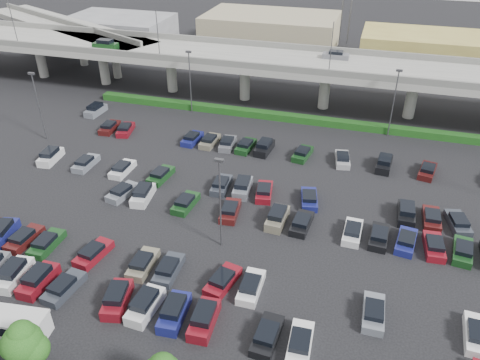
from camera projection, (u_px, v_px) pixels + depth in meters
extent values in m
plane|color=black|center=(243.00, 204.00, 55.56)|extent=(280.00, 280.00, 0.00)
cube|color=gray|center=(297.00, 64.00, 77.91)|extent=(150.00, 13.00, 1.10)
cube|color=slate|center=(290.00, 69.00, 72.25)|extent=(150.00, 0.50, 1.00)
cube|color=slate|center=(304.00, 47.00, 82.46)|extent=(150.00, 0.50, 1.00)
cylinder|color=gray|center=(41.00, 60.00, 92.38)|extent=(1.80, 1.80, 6.70)
cube|color=slate|center=(37.00, 44.00, 90.73)|extent=(2.60, 9.75, 0.50)
cylinder|color=gray|center=(104.00, 67.00, 88.96)|extent=(1.80, 1.80, 6.70)
cube|color=slate|center=(101.00, 50.00, 87.32)|extent=(2.60, 9.75, 0.50)
cylinder|color=gray|center=(171.00, 74.00, 85.55)|extent=(1.80, 1.80, 6.70)
cube|color=slate|center=(170.00, 56.00, 83.91)|extent=(2.60, 9.75, 0.50)
cylinder|color=gray|center=(245.00, 81.00, 82.14)|extent=(1.80, 1.80, 6.70)
cube|color=slate|center=(245.00, 63.00, 80.49)|extent=(2.60, 9.75, 0.50)
cylinder|color=gray|center=(325.00, 89.00, 78.73)|extent=(1.80, 1.80, 6.70)
cube|color=slate|center=(326.00, 71.00, 77.08)|extent=(2.60, 9.75, 0.50)
cylinder|color=gray|center=(412.00, 98.00, 75.32)|extent=(1.80, 1.80, 6.70)
cube|color=slate|center=(415.00, 79.00, 73.67)|extent=(2.60, 9.75, 0.50)
cube|color=#17401A|center=(106.00, 46.00, 83.18)|extent=(4.40, 1.82, 1.05)
cube|color=black|center=(105.00, 41.00, 82.75)|extent=(2.60, 1.60, 0.65)
cube|color=slate|center=(336.00, 56.00, 78.39)|extent=(4.40, 1.82, 0.82)
cube|color=black|center=(336.00, 52.00, 78.06)|extent=(2.30, 1.60, 0.50)
cylinder|color=#46474B|center=(13.00, 24.00, 82.73)|extent=(0.14, 0.14, 8.00)
cylinder|color=#46474B|center=(158.00, 35.00, 75.91)|extent=(0.14, 0.14, 8.00)
cylinder|color=#46474B|center=(331.00, 49.00, 69.08)|extent=(0.14, 0.14, 8.00)
cube|color=gray|center=(66.00, 27.00, 99.57)|extent=(50.93, 30.13, 1.10)
cube|color=slate|center=(65.00, 22.00, 99.02)|extent=(47.34, 22.43, 1.00)
cylinder|color=gray|center=(26.00, 31.00, 112.36)|extent=(1.60, 1.60, 6.70)
cylinder|color=gray|center=(52.00, 39.00, 105.57)|extent=(1.60, 1.60, 6.70)
cylinder|color=gray|center=(82.00, 49.00, 98.78)|extent=(1.60, 1.60, 6.70)
cylinder|color=gray|center=(116.00, 61.00, 91.98)|extent=(1.60, 1.60, 6.70)
cube|color=#184313|center=(286.00, 117.00, 75.69)|extent=(66.00, 1.60, 1.10)
sphere|color=#164913|center=(23.00, 343.00, 34.20)|extent=(3.04, 3.04, 3.04)
sphere|color=#164913|center=(34.00, 349.00, 34.39)|extent=(2.39, 2.39, 2.39)
sphere|color=#164913|center=(16.00, 345.00, 34.45)|extent=(2.39, 2.39, 2.39)
sphere|color=#164913|center=(21.00, 334.00, 33.83)|extent=(2.06, 2.06, 2.06)
cube|color=silver|center=(7.00, 325.00, 38.64)|extent=(7.08, 3.10, 2.00)
cube|color=black|center=(5.00, 321.00, 38.39)|extent=(6.14, 3.04, 0.90)
cube|color=silver|center=(3.00, 316.00, 38.06)|extent=(7.18, 3.21, 0.24)
cube|color=white|center=(14.00, 275.00, 44.37)|extent=(2.31, 4.58, 1.05)
cube|color=black|center=(12.00, 269.00, 43.94)|extent=(1.89, 2.77, 0.65)
cube|color=maroon|center=(39.00, 281.00, 43.70)|extent=(1.83, 4.40, 1.05)
cube|color=black|center=(37.00, 274.00, 43.27)|extent=(1.61, 2.60, 0.65)
cube|color=#30353F|center=(64.00, 288.00, 43.09)|extent=(2.28, 4.57, 0.82)
cube|color=black|center=(62.00, 284.00, 42.60)|extent=(1.84, 2.46, 0.50)
cube|color=maroon|center=(117.00, 300.00, 41.69)|extent=(2.72, 4.69, 1.05)
cube|color=black|center=(116.00, 293.00, 41.26)|extent=(2.12, 2.88, 0.65)
cube|color=white|center=(145.00, 306.00, 41.02)|extent=(2.05, 4.49, 1.05)
cube|color=black|center=(144.00, 300.00, 40.59)|extent=(1.74, 2.68, 0.65)
cube|color=navy|center=(174.00, 313.00, 40.35)|extent=(2.14, 4.52, 1.05)
cube|color=black|center=(174.00, 306.00, 39.92)|extent=(1.79, 2.71, 0.65)
cube|color=maroon|center=(204.00, 320.00, 39.68)|extent=(2.05, 4.49, 1.05)
cube|color=black|center=(204.00, 313.00, 39.25)|extent=(1.74, 2.68, 0.65)
cube|color=black|center=(267.00, 336.00, 38.40)|extent=(2.05, 4.49, 0.82)
cube|color=black|center=(267.00, 333.00, 37.91)|extent=(1.72, 2.38, 0.50)
cube|color=white|center=(300.00, 344.00, 37.73)|extent=(2.00, 4.47, 0.82)
cube|color=black|center=(300.00, 341.00, 37.24)|extent=(1.69, 2.36, 0.50)
cube|color=navy|center=(3.00, 234.00, 49.80)|extent=(2.71, 4.69, 1.05)
cube|color=black|center=(1.00, 227.00, 49.37)|extent=(2.11, 2.88, 0.65)
cube|color=#451212|center=(25.00, 239.00, 49.19)|extent=(2.02, 4.48, 0.82)
cube|color=black|center=(22.00, 235.00, 48.70)|extent=(1.71, 2.37, 0.50)
cube|color=#17401A|center=(47.00, 244.00, 48.52)|extent=(1.90, 4.43, 0.82)
cube|color=black|center=(44.00, 240.00, 48.02)|extent=(1.65, 2.33, 0.50)
cube|color=maroon|center=(94.00, 254.00, 47.18)|extent=(2.44, 4.62, 0.82)
cube|color=black|center=(92.00, 250.00, 46.69)|extent=(1.92, 2.51, 0.50)
cube|color=#756F5C|center=(143.00, 264.00, 45.84)|extent=(1.97, 4.46, 0.82)
cube|color=black|center=(141.00, 261.00, 45.34)|extent=(1.68, 2.36, 0.50)
cube|color=#30353F|center=(169.00, 270.00, 45.17)|extent=(1.96, 4.46, 0.82)
cube|color=black|center=(167.00, 266.00, 44.67)|extent=(1.68, 2.35, 0.50)
cube|color=maroon|center=(223.00, 281.00, 43.83)|extent=(2.70, 4.68, 0.82)
cube|color=black|center=(222.00, 278.00, 43.34)|extent=(2.05, 2.58, 0.50)
cube|color=white|center=(251.00, 287.00, 43.16)|extent=(1.87, 4.42, 0.82)
cube|color=black|center=(251.00, 284.00, 42.66)|extent=(1.63, 2.32, 0.50)
cube|color=slate|center=(373.00, 313.00, 40.47)|extent=(1.89, 4.43, 0.82)
cube|color=black|center=(374.00, 310.00, 39.98)|extent=(1.64, 2.33, 0.50)
cube|color=white|center=(476.00, 335.00, 38.46)|extent=(2.08, 4.50, 0.82)
cube|color=black|center=(479.00, 332.00, 37.97)|extent=(1.74, 2.39, 0.50)
cube|color=slate|center=(123.00, 193.00, 56.83)|extent=(2.67, 4.68, 0.82)
cube|color=black|center=(121.00, 189.00, 56.34)|extent=(2.03, 2.58, 0.50)
cube|color=white|center=(143.00, 195.00, 56.10)|extent=(2.35, 4.59, 1.05)
cube|color=black|center=(142.00, 190.00, 55.67)|extent=(1.91, 2.78, 0.65)
cube|color=#17401A|center=(186.00, 204.00, 54.82)|extent=(2.13, 4.52, 0.82)
cube|color=black|center=(185.00, 200.00, 54.33)|extent=(1.76, 2.41, 0.50)
cube|color=#451212|center=(230.00, 211.00, 53.48)|extent=(2.27, 4.57, 0.82)
cube|color=black|center=(230.00, 208.00, 52.99)|extent=(1.83, 2.45, 0.50)
cube|color=#756F5C|center=(277.00, 219.00, 52.08)|extent=(2.04, 4.49, 1.05)
cube|color=black|center=(278.00, 213.00, 51.65)|extent=(1.73, 2.68, 0.65)
cube|color=black|center=(302.00, 224.00, 51.47)|extent=(2.17, 4.53, 0.82)
cube|color=black|center=(302.00, 220.00, 50.98)|extent=(1.78, 2.42, 0.50)
cube|color=white|center=(352.00, 233.00, 50.13)|extent=(1.96, 4.46, 0.82)
cube|color=black|center=(353.00, 229.00, 49.64)|extent=(1.67, 2.35, 0.50)
cube|color=black|center=(379.00, 237.00, 49.46)|extent=(2.07, 4.50, 0.82)
cube|color=black|center=(380.00, 234.00, 48.97)|extent=(1.73, 2.39, 0.50)
cube|color=navy|center=(406.00, 242.00, 48.79)|extent=(2.41, 4.61, 0.82)
cube|color=black|center=(407.00, 238.00, 48.30)|extent=(1.90, 2.50, 0.50)
cube|color=maroon|center=(434.00, 247.00, 48.12)|extent=(2.15, 4.53, 0.82)
cube|color=black|center=(435.00, 243.00, 47.63)|extent=(1.77, 2.42, 0.50)
cube|color=#17401A|center=(462.00, 252.00, 47.45)|extent=(2.35, 4.59, 0.82)
cube|color=black|center=(464.00, 248.00, 46.96)|extent=(1.88, 2.48, 0.50)
cube|color=white|center=(51.00, 157.00, 64.21)|extent=(2.34, 4.59, 1.05)
cube|color=black|center=(50.00, 152.00, 63.78)|extent=(1.90, 2.77, 0.65)
cube|color=slate|center=(86.00, 164.00, 62.93)|extent=(1.83, 4.41, 0.82)
cube|color=black|center=(84.00, 160.00, 62.44)|extent=(1.61, 2.30, 0.50)
cube|color=white|center=(123.00, 170.00, 61.59)|extent=(1.88, 4.42, 0.82)
cube|color=black|center=(121.00, 166.00, 61.10)|extent=(1.63, 2.32, 0.50)
cube|color=#17401A|center=(161.00, 176.00, 60.25)|extent=(2.25, 4.56, 0.82)
cube|color=black|center=(160.00, 172.00, 59.76)|extent=(1.82, 2.45, 0.50)
cube|color=#30353F|center=(221.00, 185.00, 58.24)|extent=(2.03, 4.48, 0.82)
cube|color=black|center=(221.00, 182.00, 57.74)|extent=(1.71, 2.37, 0.50)
cube|color=slate|center=(243.00, 188.00, 57.51)|extent=(2.20, 4.54, 1.05)
cube|color=black|center=(243.00, 182.00, 57.08)|extent=(1.83, 2.73, 0.65)
cube|color=maroon|center=(264.00, 192.00, 56.90)|extent=(2.49, 4.63, 0.82)
cube|color=black|center=(264.00, 189.00, 56.41)|extent=(1.95, 2.52, 0.50)
cube|color=navy|center=(309.00, 199.00, 55.56)|extent=(2.67, 4.68, 0.82)
cube|color=black|center=(309.00, 196.00, 55.07)|extent=(2.03, 2.58, 0.50)
cube|color=black|center=(406.00, 214.00, 52.81)|extent=(1.89, 4.43, 1.05)
cube|color=black|center=(407.00, 208.00, 52.39)|extent=(1.64, 2.62, 0.65)
cube|color=#451212|center=(431.00, 219.00, 52.20)|extent=(1.87, 4.42, 0.82)
cube|color=black|center=(433.00, 216.00, 51.71)|extent=(1.63, 2.32, 0.50)
cube|color=#30353F|center=(458.00, 223.00, 51.53)|extent=(2.74, 4.69, 0.82)
cube|color=black|center=(459.00, 220.00, 51.05)|extent=(2.07, 2.60, 0.50)
cube|color=#451212|center=(110.00, 128.00, 72.59)|extent=(2.13, 4.52, 0.82)
cube|color=black|center=(109.00, 125.00, 72.09)|extent=(1.76, 2.41, 0.50)
cube|color=maroon|center=(126.00, 130.00, 71.91)|extent=(2.71, 4.69, 0.82)
cube|color=black|center=(125.00, 127.00, 71.43)|extent=(2.05, 2.59, 0.50)
cube|color=navy|center=(192.00, 139.00, 69.23)|extent=(2.10, 4.51, 0.82)
cube|color=black|center=(192.00, 136.00, 68.74)|extent=(1.75, 2.40, 0.50)
cube|color=#756F5C|center=(210.00, 142.00, 68.56)|extent=(2.03, 4.48, 0.82)
cube|color=black|center=(209.00, 138.00, 68.07)|extent=(1.71, 2.38, 0.50)
cube|color=slate|center=(228.00, 144.00, 67.89)|extent=(2.18, 4.54, 0.82)
cube|color=black|center=(227.00, 141.00, 67.40)|extent=(1.79, 2.43, 0.50)
cube|color=#17401A|center=(246.00, 146.00, 67.22)|extent=(2.23, 4.55, 0.82)
cube|color=black|center=(245.00, 143.00, 66.73)|extent=(1.81, 2.44, 0.50)
cube|color=black|center=(264.00, 148.00, 66.49)|extent=(2.18, 4.54, 1.05)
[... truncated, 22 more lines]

